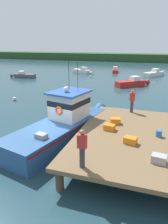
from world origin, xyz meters
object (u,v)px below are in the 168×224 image
crate_single_by_cleat (130,140)px  moored_boat_far_right (23,75)px  deckhand_by_the_boat (132,101)px  moored_boat_mid_harbor (115,70)px  mooring_buoy_inshore (15,99)px  crate_single_far (115,121)px  deckhand_further_back (82,148)px  crate_stack_near_edge (159,159)px  bait_bucket (159,133)px  moored_boat_far_left (83,71)px  crate_stack_mid_dock (109,127)px  moored_boat_off_the_point (154,74)px  main_fishing_boat (64,123)px  moored_boat_outer_mooring (132,83)px  mooring_buoy_channel_marker (91,77)px

crate_single_by_cleat → moored_boat_far_right: crate_single_by_cleat is taller
deckhand_by_the_boat → moored_boat_mid_harbor: bearing=102.4°
deckhand_by_the_boat → crate_single_by_cleat: bearing=-84.3°
moored_boat_mid_harbor → mooring_buoy_inshore: (-6.20, -25.87, -0.19)m
crate_single_far → deckhand_further_back: deckhand_further_back is taller
crate_stack_near_edge → moored_boat_far_right: bearing=133.6°
bait_bucket → moored_boat_far_left: size_ratio=0.07×
crate_stack_near_edge → mooring_buoy_inshore: (-14.57, 10.16, -1.18)m
moored_boat_far_right → crate_single_far: bearing=-44.8°
crate_single_far → deckhand_by_the_boat: size_ratio=0.37×
crate_stack_mid_dock → deckhand_by_the_boat: 3.83m
moored_boat_off_the_point → mooring_buoy_inshore: size_ratio=13.02×
crate_stack_mid_dock → moored_boat_far_left: (-11.69, 29.63, -0.94)m
deckhand_by_the_boat → moored_boat_far_right: bearing=140.2°
crate_stack_mid_dock → moored_boat_mid_harbor: bearing=99.7°
main_fishing_boat → moored_boat_far_left: main_fishing_boat is taller
crate_single_far → moored_boat_outer_mooring: (-0.84, 18.34, -0.90)m
crate_single_by_cleat → mooring_buoy_inshore: crate_single_by_cleat is taller
moored_boat_mid_harbor → moored_boat_far_right: 18.77m
crate_stack_near_edge → bait_bucket: bait_bucket is taller
moored_boat_far_right → mooring_buoy_inshore: 15.62m
moored_boat_far_right → deckhand_further_back: bearing=-52.0°
main_fishing_boat → moored_boat_far_left: (-8.59, 29.03, -0.58)m
crate_stack_near_edge → moored_boat_mid_harbor: crate_stack_near_edge is taller
crate_stack_near_edge → mooring_buoy_inshore: size_ratio=1.56×
crate_stack_mid_dock → moored_boat_outer_mooring: size_ratio=0.13×
moored_boat_outer_mooring → moored_boat_far_right: size_ratio=1.01×
crate_stack_near_edge → moored_boat_off_the_point: bearing=90.9°
moored_boat_far_right → crate_stack_mid_dock: bearing=-46.5°
moored_boat_mid_harbor → moored_boat_far_right: moored_boat_far_right is taller
crate_stack_near_edge → deckhand_further_back: deckhand_further_back is taller
moored_boat_off_the_point → mooring_buoy_channel_marker: 11.93m
moored_boat_far_right → mooring_buoy_inshore: bearing=-59.6°
deckhand_further_back → moored_boat_mid_harbor: bearing=98.3°
main_fishing_boat → crate_single_far: 3.29m
main_fishing_boat → moored_boat_far_right: 26.28m
deckhand_by_the_boat → mooring_buoy_inshore: size_ratio=4.24×
deckhand_by_the_boat → mooring_buoy_channel_marker: size_ratio=4.89×
deckhand_by_the_boat → moored_boat_far_right: size_ratio=0.35×
crate_single_far → moored_boat_outer_mooring: size_ratio=0.13×
crate_stack_mid_dock → moored_boat_far_left: bearing=111.5°
mooring_buoy_channel_marker → moored_boat_far_right: bearing=-160.4°
main_fishing_boat → crate_stack_mid_dock: bearing=-11.0°
crate_stack_mid_dock → crate_single_far: (0.14, 1.08, 0.01)m
crate_stack_mid_dock → deckhand_further_back: bearing=-93.6°
main_fishing_boat → crate_stack_mid_dock: size_ratio=16.60×
crate_stack_mid_dock → moored_boat_far_right: bearing=133.5°
mooring_buoy_inshore → moored_boat_off_the_point: bearing=58.3°
bait_bucket → deckhand_further_back: size_ratio=0.21×
crate_single_by_cleat → moored_boat_outer_mooring: crate_single_by_cleat is taller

